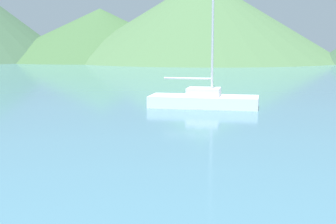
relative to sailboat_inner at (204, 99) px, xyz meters
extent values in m
cube|color=silver|center=(0.00, 0.00, -0.11)|extent=(5.77, 2.40, 0.60)
cube|color=silver|center=(0.00, 0.00, 0.40)|extent=(1.78, 1.53, 0.42)
cylinder|color=#BCBCC1|center=(0.42, -0.03, 3.51)|extent=(0.12, 0.12, 6.64)
cylinder|color=#BCBCC1|center=(-0.85, 0.06, 1.09)|extent=(2.54, 0.26, 0.10)
cone|color=#3D6038|center=(-25.21, 68.37, 4.73)|extent=(43.28, 43.28, 10.28)
cone|color=#476B42|center=(-4.48, 66.73, 7.50)|extent=(52.45, 52.45, 15.83)
camera|label=1|loc=(1.50, -24.31, 2.89)|focal=50.00mm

